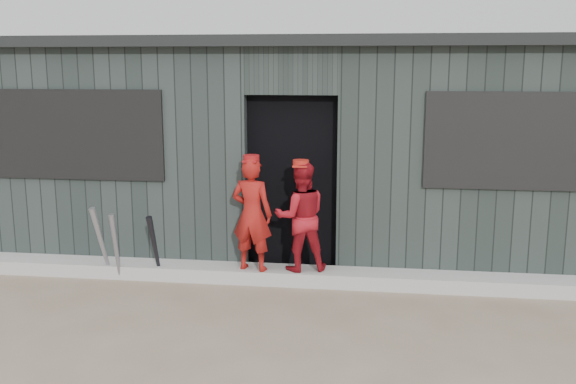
# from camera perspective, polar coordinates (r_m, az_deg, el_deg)

# --- Properties ---
(ground) EXTENTS (80.00, 80.00, 0.00)m
(ground) POSITION_cam_1_polar(r_m,az_deg,el_deg) (5.35, -2.62, -14.37)
(ground) COLOR #766252
(ground) RESTS_ON ground
(curb) EXTENTS (8.00, 0.36, 0.15)m
(curb) POSITION_cam_1_polar(r_m,az_deg,el_deg) (6.99, 0.02, -7.42)
(curb) COLOR #A3A39E
(curb) RESTS_ON ground
(bat_left) EXTENTS (0.15, 0.32, 0.84)m
(bat_left) POSITION_cam_1_polar(r_m,az_deg,el_deg) (7.24, -16.23, -4.38)
(bat_left) COLOR gray
(bat_left) RESTS_ON ground
(bat_mid) EXTENTS (0.11, 0.18, 0.76)m
(bat_mid) POSITION_cam_1_polar(r_m,az_deg,el_deg) (7.19, -15.05, -4.76)
(bat_mid) COLOR gray
(bat_mid) RESTS_ON ground
(bat_right) EXTENTS (0.09, 0.31, 0.75)m
(bat_right) POSITION_cam_1_polar(r_m,az_deg,el_deg) (7.08, -11.75, -4.88)
(bat_right) COLOR black
(bat_right) RESTS_ON ground
(player_red_left) EXTENTS (0.49, 0.37, 1.22)m
(player_red_left) POSITION_cam_1_polar(r_m,az_deg,el_deg) (6.80, -3.22, -1.99)
(player_red_left) COLOR maroon
(player_red_left) RESTS_ON curb
(player_red_right) EXTENTS (0.66, 0.57, 1.17)m
(player_red_right) POSITION_cam_1_polar(r_m,az_deg,el_deg) (6.80, 1.13, -2.20)
(player_red_right) COLOR maroon
(player_red_right) RESTS_ON curb
(player_grey_back) EXTENTS (0.67, 0.50, 1.24)m
(player_grey_back) POSITION_cam_1_polar(r_m,az_deg,el_deg) (7.34, 1.48, -2.09)
(player_grey_back) COLOR #A4A4A4
(player_grey_back) RESTS_ON ground
(dugout) EXTENTS (8.30, 3.30, 2.62)m
(dugout) POSITION_cam_1_polar(r_m,az_deg,el_deg) (8.36, 1.54, 4.19)
(dugout) COLOR black
(dugout) RESTS_ON ground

